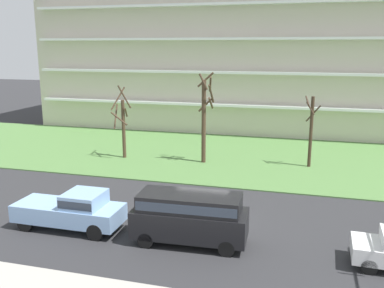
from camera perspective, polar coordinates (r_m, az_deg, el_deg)
ground at (r=21.71m, az=1.97°, el=-10.99°), size 160.00×160.00×0.00m
grass_lawn_strip at (r=34.74m, az=7.35°, el=-1.75°), size 80.00×16.00×0.08m
apartment_building at (r=48.10m, az=10.23°, el=13.64°), size 48.74×14.11×19.04m
tree_far_left at (r=34.05m, az=-9.31°, el=2.72°), size 1.73×1.76×5.93m
tree_left at (r=32.08m, az=1.71°, el=3.84°), size 1.35×1.35×6.95m
tree_center at (r=32.23m, az=15.68°, el=1.86°), size 1.18×1.17×5.31m
van_black_near_left at (r=19.45m, az=-0.30°, el=-9.46°), size 5.29×2.24×2.36m
pickup_blue_center_left at (r=21.86m, az=-15.71°, el=-8.44°), size 5.41×2.02×1.95m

